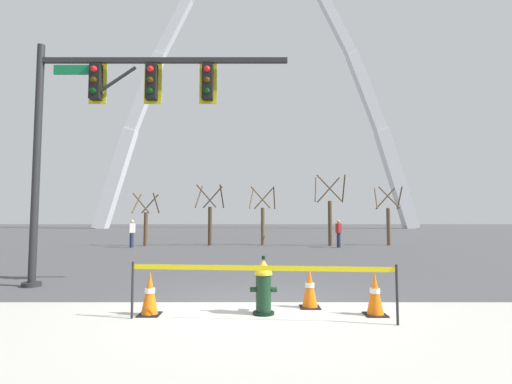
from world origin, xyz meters
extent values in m
plane|color=#474749|center=(0.00, 0.00, 0.00)|extent=(240.00, 240.00, 0.00)
cylinder|color=black|center=(0.15, -0.77, 0.03)|extent=(0.36, 0.36, 0.05)
cylinder|color=#14331E|center=(0.15, -0.77, 0.36)|extent=(0.26, 0.26, 0.62)
cylinder|color=gold|center=(0.15, -0.77, 0.69)|extent=(0.30, 0.30, 0.04)
cone|color=gold|center=(0.15, -0.77, 0.82)|extent=(0.30, 0.30, 0.22)
cylinder|color=black|center=(0.15, -0.77, 0.96)|extent=(0.06, 0.06, 0.06)
cylinder|color=#14331E|center=(-0.03, -0.77, 0.42)|extent=(0.10, 0.09, 0.09)
cylinder|color=#14331E|center=(0.33, -0.77, 0.42)|extent=(0.10, 0.09, 0.09)
cylinder|color=#14331E|center=(0.15, -0.57, 0.33)|extent=(0.13, 0.14, 0.13)
cylinder|color=black|center=(0.15, -0.49, 0.33)|extent=(0.15, 0.03, 0.15)
cylinder|color=#232326|center=(-2.00, -1.05, 0.46)|extent=(0.04, 0.04, 0.92)
cylinder|color=#232326|center=(2.18, -1.45, 0.46)|extent=(0.04, 0.04, 0.92)
cube|color=yellow|center=(0.09, -1.25, 0.84)|extent=(4.17, 0.40, 0.08)
cube|color=black|center=(1.00, -0.29, 0.01)|extent=(0.36, 0.36, 0.03)
cone|color=orange|center=(1.00, -0.29, 0.38)|extent=(0.28, 0.28, 0.70)
cylinder|color=white|center=(1.00, -0.29, 0.42)|extent=(0.17, 0.17, 0.08)
cube|color=black|center=(-1.77, -0.83, 0.01)|extent=(0.36, 0.36, 0.03)
cone|color=orange|center=(-1.77, -0.83, 0.38)|extent=(0.28, 0.28, 0.70)
cylinder|color=white|center=(-1.77, -0.83, 0.42)|extent=(0.17, 0.17, 0.08)
cube|color=black|center=(2.02, -0.84, 0.01)|extent=(0.36, 0.36, 0.03)
cone|color=orange|center=(2.02, -0.84, 0.38)|extent=(0.28, 0.28, 0.70)
cylinder|color=white|center=(2.02, -0.84, 0.42)|extent=(0.17, 0.17, 0.08)
cylinder|color=#232326|center=(-5.40, 1.97, 3.00)|extent=(0.18, 0.18, 6.00)
cylinder|color=#232326|center=(-5.40, 1.97, 0.05)|extent=(0.44, 0.44, 0.10)
cube|color=#232326|center=(-2.30, 1.97, 5.60)|extent=(6.20, 0.12, 0.12)
cylinder|color=#232326|center=(-3.54, 1.97, 5.05)|extent=(1.11, 0.08, 0.81)
cube|color=black|center=(-4.00, 1.97, 5.05)|extent=(0.26, 0.24, 0.90)
cube|color=gold|center=(-4.00, 2.11, 5.05)|extent=(0.44, 0.03, 1.04)
sphere|color=red|center=(-4.00, 1.84, 5.33)|extent=(0.16, 0.16, 0.16)
sphere|color=#392706|center=(-4.00, 1.84, 5.05)|extent=(0.16, 0.16, 0.16)
sphere|color=black|center=(-4.00, 1.84, 4.77)|extent=(0.16, 0.16, 0.16)
cube|color=black|center=(-2.60, 1.97, 5.05)|extent=(0.26, 0.24, 0.90)
cube|color=gold|center=(-2.60, 2.11, 5.05)|extent=(0.44, 0.03, 1.04)
sphere|color=red|center=(-2.60, 1.84, 5.33)|extent=(0.16, 0.16, 0.16)
sphere|color=#392706|center=(-2.60, 1.84, 5.05)|extent=(0.16, 0.16, 0.16)
sphere|color=black|center=(-2.60, 1.84, 4.77)|extent=(0.16, 0.16, 0.16)
cube|color=black|center=(-1.20, 1.97, 5.05)|extent=(0.26, 0.24, 0.90)
cube|color=gold|center=(-1.20, 2.11, 5.05)|extent=(0.44, 0.03, 1.04)
sphere|color=red|center=(-1.20, 1.84, 5.33)|extent=(0.16, 0.16, 0.16)
sphere|color=#392706|center=(-1.20, 1.84, 5.05)|extent=(0.16, 0.16, 0.16)
sphere|color=black|center=(-1.20, 1.84, 4.77)|extent=(0.16, 0.16, 0.16)
cube|color=#0F6638|center=(-4.60, 1.95, 5.35)|extent=(0.90, 0.04, 0.24)
cube|color=silver|center=(-24.86, 60.00, 8.70)|extent=(7.11, 2.20, 18.10)
cube|color=silver|center=(-19.89, 60.00, 24.37)|extent=(6.86, 1.97, 14.68)
cube|color=silver|center=(-14.92, 60.00, 36.55)|extent=(6.58, 1.74, 11.28)
cube|color=silver|center=(14.92, 60.00, 36.55)|extent=(6.58, 1.74, 11.28)
cube|color=silver|center=(19.89, 60.00, 24.37)|extent=(6.86, 1.97, 14.68)
cube|color=silver|center=(24.86, 60.00, 8.70)|extent=(7.11, 2.20, 18.10)
cylinder|color=brown|center=(-6.73, 16.12, 1.02)|extent=(0.24, 0.24, 2.04)
cylinder|color=brown|center=(-7.36, 16.25, 2.60)|extent=(0.30, 1.12, 1.24)
cylinder|color=brown|center=(-6.10, 16.06, 2.60)|extent=(0.19, 1.13, 1.24)
cylinder|color=brown|center=(-6.67, 16.76, 2.60)|extent=(1.13, 0.19, 1.24)
cylinder|color=brown|center=(-6.87, 15.50, 2.60)|extent=(1.11, 0.32, 1.24)
cylinder|color=#473323|center=(-2.85, 16.53, 1.20)|extent=(0.24, 0.24, 2.39)
cylinder|color=#473323|center=(-3.58, 16.68, 3.04)|extent=(0.33, 1.29, 1.44)
cylinder|color=#473323|center=(-2.11, 16.46, 3.04)|extent=(0.21, 1.30, 1.44)
cylinder|color=#473323|center=(-2.78, 17.27, 3.04)|extent=(1.30, 0.21, 1.44)
cylinder|color=#473323|center=(-3.01, 15.81, 3.04)|extent=(1.29, 0.36, 1.44)
cylinder|color=brown|center=(0.45, 16.96, 1.17)|extent=(0.24, 0.24, 2.35)
cylinder|color=brown|center=(-0.27, 17.11, 2.98)|extent=(0.33, 1.27, 1.41)
cylinder|color=brown|center=(1.18, 16.89, 2.98)|extent=(0.21, 1.28, 1.41)
cylinder|color=brown|center=(0.52, 17.69, 2.98)|extent=(1.28, 0.21, 1.41)
cylinder|color=brown|center=(0.29, 16.25, 2.98)|extent=(1.27, 0.36, 1.41)
cylinder|color=brown|center=(4.54, 16.07, 1.37)|extent=(0.24, 0.24, 2.74)
cylinder|color=brown|center=(3.71, 16.23, 3.48)|extent=(0.37, 1.47, 1.64)
cylinder|color=brown|center=(5.39, 15.98, 3.48)|extent=(0.23, 1.48, 1.64)
cylinder|color=brown|center=(4.63, 16.91, 3.48)|extent=(1.48, 0.23, 1.64)
cylinder|color=brown|center=(4.36, 15.24, 3.48)|extent=(1.46, 0.40, 1.64)
cylinder|color=brown|center=(8.31, 16.62, 1.16)|extent=(0.24, 0.24, 2.31)
cylinder|color=brown|center=(7.60, 16.76, 2.94)|extent=(0.33, 1.25, 1.39)
cylinder|color=brown|center=(9.03, 16.55, 2.94)|extent=(0.21, 1.27, 1.39)
cylinder|color=brown|center=(8.38, 17.34, 2.94)|extent=(1.27, 0.21, 1.39)
cylinder|color=brown|center=(8.15, 15.92, 2.94)|extent=(1.25, 0.35, 1.39)
cylinder|color=#232847|center=(4.77, 14.72, 0.42)|extent=(0.22, 0.22, 0.84)
cube|color=#B22323|center=(4.77, 14.72, 1.11)|extent=(0.30, 0.39, 0.54)
sphere|color=tan|center=(4.77, 14.72, 1.49)|extent=(0.20, 0.20, 0.20)
cylinder|color=#232847|center=(-7.14, 14.76, 0.42)|extent=(0.22, 0.22, 0.84)
cube|color=beige|center=(-7.14, 14.76, 1.11)|extent=(0.39, 0.36, 0.54)
sphere|color=beige|center=(-7.14, 14.76, 1.49)|extent=(0.20, 0.20, 0.20)
camera|label=1|loc=(0.02, -7.39, 1.62)|focal=26.89mm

